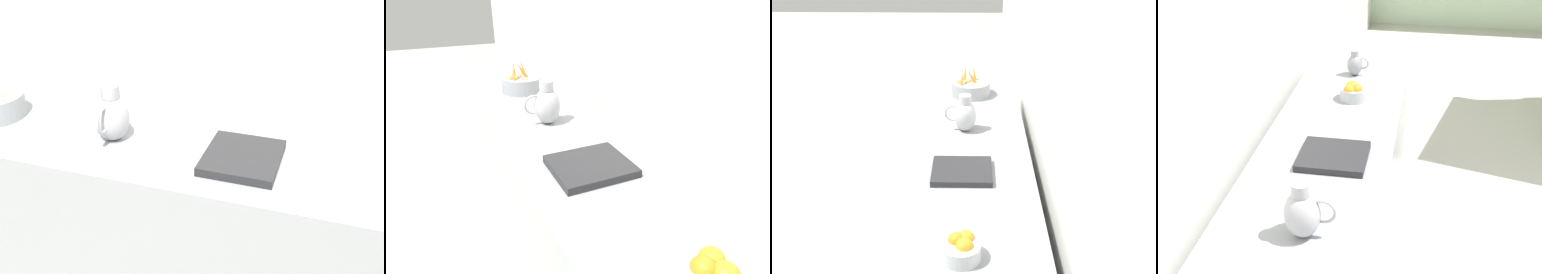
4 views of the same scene
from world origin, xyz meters
TOP-DOWN VIEW (x-y plane):
  - prep_counter at (-1.49, 0.17)m, footprint 0.70×2.82m
  - metal_pitcher_tall at (-1.43, -0.36)m, footprint 0.21×0.15m
  - counter_sink_basin at (-1.43, 0.22)m, footprint 0.34×0.30m

SIDE VIEW (x-z plane):
  - prep_counter at x=-1.49m, z-range 0.00..0.87m
  - counter_sink_basin at x=-1.43m, z-range 0.87..0.91m
  - metal_pitcher_tall at x=-1.43m, z-range 0.86..1.12m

